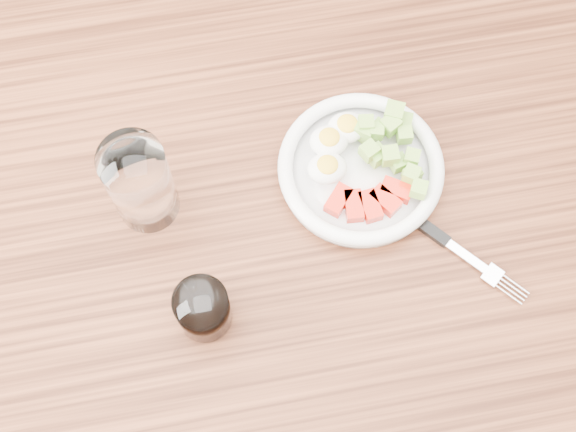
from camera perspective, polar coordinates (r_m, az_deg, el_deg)
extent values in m
plane|color=brown|center=(1.75, 0.39, -9.70)|extent=(4.00, 4.00, 0.00)
cube|color=brown|center=(1.02, 0.65, -1.43)|extent=(1.50, 0.90, 0.04)
cylinder|color=white|center=(1.03, 5.14, 3.12)|extent=(0.20, 0.20, 0.01)
torus|color=white|center=(1.02, 5.21, 3.47)|extent=(0.21, 0.21, 0.02)
cube|color=red|center=(1.00, 3.61, 1.13)|extent=(0.04, 0.04, 0.02)
cube|color=red|center=(1.00, 4.70, 0.72)|extent=(0.02, 0.04, 0.02)
cube|color=red|center=(1.00, 5.86, 0.71)|extent=(0.03, 0.04, 0.02)
cube|color=red|center=(1.00, 6.92, 1.10)|extent=(0.04, 0.04, 0.02)
cube|color=red|center=(1.01, 7.72, 1.83)|extent=(0.04, 0.04, 0.02)
ellipsoid|color=white|center=(1.02, 2.93, 5.35)|extent=(0.05, 0.04, 0.03)
ellipsoid|color=yellow|center=(1.01, 2.96, 5.63)|extent=(0.03, 0.03, 0.01)
ellipsoid|color=white|center=(1.03, 4.20, 6.29)|extent=(0.05, 0.04, 0.03)
ellipsoid|color=yellow|center=(1.02, 4.24, 6.58)|extent=(0.03, 0.03, 0.01)
ellipsoid|color=white|center=(1.00, 2.81, 3.41)|extent=(0.05, 0.04, 0.03)
ellipsoid|color=yellow|center=(0.99, 2.84, 3.67)|extent=(0.03, 0.03, 0.01)
cube|color=#95C24A|center=(1.00, 8.77, 2.95)|extent=(0.03, 0.03, 0.02)
cube|color=#95C24A|center=(1.01, 8.83, 2.95)|extent=(0.03, 0.03, 0.02)
cube|color=#95C24A|center=(1.00, 5.80, 4.62)|extent=(0.03, 0.03, 0.02)
cube|color=#95C24A|center=(1.01, 7.25, 4.28)|extent=(0.02, 0.02, 0.02)
cube|color=#95C24A|center=(1.02, 7.84, 3.76)|extent=(0.02, 0.02, 0.02)
cube|color=#95C24A|center=(1.02, 6.33, 6.02)|extent=(0.02, 0.02, 0.02)
cube|color=#95C24A|center=(0.99, 9.29, 1.90)|extent=(0.03, 0.03, 0.02)
cube|color=#95C24A|center=(1.02, 5.56, 6.51)|extent=(0.02, 0.02, 0.02)
cube|color=#95C24A|center=(1.02, 7.30, 6.45)|extent=(0.03, 0.03, 0.02)
cube|color=#95C24A|center=(1.01, 8.81, 4.14)|extent=(0.02, 0.02, 0.02)
cube|color=#95C24A|center=(1.03, 6.48, 6.15)|extent=(0.03, 0.03, 0.02)
cube|color=#95C24A|center=(1.02, 5.49, 6.12)|extent=(0.03, 0.03, 0.02)
cube|color=#95C24A|center=(1.02, 8.29, 5.72)|extent=(0.02, 0.02, 0.02)
cube|color=#95C24A|center=(1.01, 6.30, 4.33)|extent=(0.03, 0.03, 0.02)
cube|color=#95C24A|center=(1.03, 7.54, 7.28)|extent=(0.03, 0.03, 0.02)
cube|color=#95C24A|center=(1.04, 8.12, 6.56)|extent=(0.03, 0.03, 0.02)
cube|color=#95C24A|center=(1.03, 5.52, 5.88)|extent=(0.03, 0.03, 0.02)
cube|color=black|center=(1.01, 8.90, -0.15)|extent=(0.08, 0.09, 0.01)
cube|color=silver|center=(1.01, 12.70, -2.91)|extent=(0.05, 0.05, 0.00)
cube|color=silver|center=(1.01, 14.34, -4.09)|extent=(0.03, 0.03, 0.00)
cylinder|color=silver|center=(1.01, 15.42, -5.41)|extent=(0.03, 0.03, 0.00)
cylinder|color=silver|center=(1.01, 15.58, -5.17)|extent=(0.03, 0.03, 0.00)
cylinder|color=silver|center=(1.01, 15.75, -4.93)|extent=(0.03, 0.03, 0.00)
cylinder|color=silver|center=(1.01, 15.91, -4.69)|extent=(0.03, 0.03, 0.00)
cylinder|color=white|center=(0.97, -10.48, 2.32)|extent=(0.08, 0.08, 0.14)
cylinder|color=white|center=(0.94, -6.07, -6.60)|extent=(0.06, 0.06, 0.07)
cylinder|color=black|center=(0.94, -6.06, -6.63)|extent=(0.06, 0.06, 0.06)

